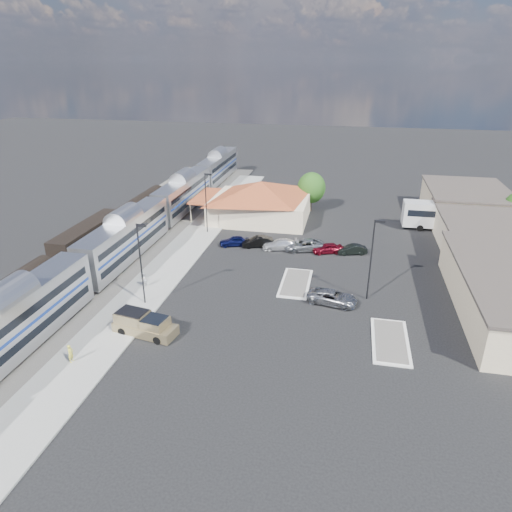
% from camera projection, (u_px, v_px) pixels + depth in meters
% --- Properties ---
extents(ground, '(280.00, 280.00, 0.00)m').
position_uv_depth(ground, '(258.00, 288.00, 51.61)').
color(ground, black).
rests_on(ground, ground).
extents(railbed, '(16.00, 100.00, 0.12)m').
position_uv_depth(railbed, '(120.00, 247.00, 62.71)').
color(railbed, '#4C4944').
rests_on(railbed, ground).
extents(platform, '(5.50, 92.00, 0.18)m').
position_uv_depth(platform, '(177.00, 258.00, 59.21)').
color(platform, gray).
rests_on(platform, ground).
extents(passenger_train, '(3.00, 104.00, 5.55)m').
position_uv_depth(passenger_train, '(126.00, 239.00, 57.79)').
color(passenger_train, silver).
rests_on(passenger_train, ground).
extents(freight_cars, '(2.80, 46.00, 4.00)m').
position_uv_depth(freight_cars, '(89.00, 239.00, 60.26)').
color(freight_cars, black).
rests_on(freight_cars, ground).
extents(station_depot, '(18.35, 12.24, 6.20)m').
position_uv_depth(station_depot, '(260.00, 200.00, 72.79)').
color(station_depot, beige).
rests_on(station_depot, ground).
extents(buildings_east, '(14.40, 51.40, 4.80)m').
position_uv_depth(buildings_east, '(495.00, 243.00, 58.30)').
color(buildings_east, '#C6B28C').
rests_on(buildings_east, ground).
extents(traffic_island_south, '(3.30, 7.50, 0.21)m').
position_uv_depth(traffic_island_south, '(296.00, 283.00, 52.62)').
color(traffic_island_south, silver).
rests_on(traffic_island_south, ground).
extents(traffic_island_north, '(3.30, 7.50, 0.21)m').
position_uv_depth(traffic_island_north, '(390.00, 341.00, 41.76)').
color(traffic_island_north, silver).
rests_on(traffic_island_north, ground).
extents(lamp_plat_s, '(1.08, 0.25, 9.00)m').
position_uv_depth(lamp_plat_s, '(141.00, 258.00, 46.14)').
color(lamp_plat_s, black).
rests_on(lamp_plat_s, ground).
extents(lamp_plat_n, '(1.08, 0.25, 9.00)m').
position_uv_depth(lamp_plat_n, '(207.00, 198.00, 65.91)').
color(lamp_plat_n, black).
rests_on(lamp_plat_n, ground).
extents(lamp_lot, '(1.08, 0.25, 9.00)m').
position_uv_depth(lamp_lot, '(372.00, 253.00, 47.23)').
color(lamp_lot, black).
rests_on(lamp_lot, ground).
extents(tree_depot, '(4.71, 4.71, 6.63)m').
position_uv_depth(tree_depot, '(311.00, 188.00, 76.41)').
color(tree_depot, '#382314').
rests_on(tree_depot, ground).
extents(pickup_truck, '(6.33, 3.22, 2.09)m').
position_uv_depth(pickup_truck, '(145.00, 325.00, 42.62)').
color(pickup_truck, '#96835C').
rests_on(pickup_truck, ground).
extents(suv, '(5.66, 3.39, 1.47)m').
position_uv_depth(suv, '(332.00, 297.00, 48.09)').
color(suv, gray).
rests_on(suv, ground).
extents(coach_bus, '(12.99, 3.01, 4.16)m').
position_uv_depth(coach_bus, '(448.00, 215.00, 68.30)').
color(coach_bus, white).
rests_on(coach_bus, ground).
extents(person_a, '(0.40, 0.61, 1.65)m').
position_uv_depth(person_a, '(71.00, 353.00, 38.47)').
color(person_a, gold).
rests_on(person_a, platform).
extents(person_b, '(0.67, 0.83, 1.62)m').
position_uv_depth(person_b, '(143.00, 280.00, 51.34)').
color(person_b, silver).
rests_on(person_b, platform).
extents(parked_car_a, '(4.41, 2.82, 1.40)m').
position_uv_depth(parked_car_a, '(234.00, 241.00, 63.11)').
color(parked_car_a, '#0D1244').
rests_on(parked_car_a, ground).
extents(parked_car_b, '(4.68, 2.96, 1.46)m').
position_uv_depth(parked_car_b, '(257.00, 242.00, 62.77)').
color(parked_car_b, black).
rests_on(parked_car_b, ground).
extents(parked_car_c, '(5.18, 3.23, 1.40)m').
position_uv_depth(parked_car_c, '(280.00, 244.00, 61.91)').
color(parked_car_c, silver).
rests_on(parked_car_c, ground).
extents(parked_car_d, '(5.96, 4.04, 1.52)m').
position_uv_depth(parked_car_d, '(304.00, 245.00, 61.56)').
color(parked_car_d, gray).
rests_on(parked_car_d, ground).
extents(parked_car_e, '(4.35, 2.89, 1.38)m').
position_uv_depth(parked_car_e, '(327.00, 248.00, 60.72)').
color(parked_car_e, maroon).
rests_on(parked_car_e, ground).
extents(parked_car_f, '(4.12, 2.32, 1.28)m').
position_uv_depth(parked_car_f, '(352.00, 250.00, 60.41)').
color(parked_car_f, black).
rests_on(parked_car_f, ground).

